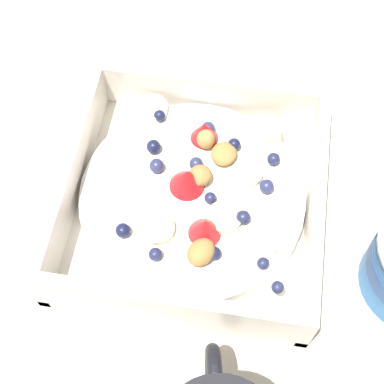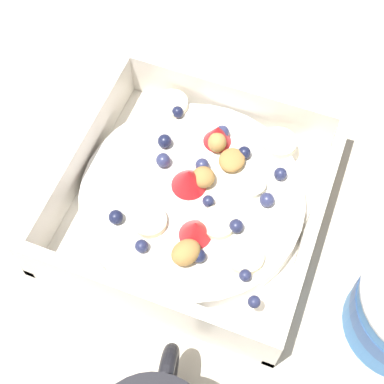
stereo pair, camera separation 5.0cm
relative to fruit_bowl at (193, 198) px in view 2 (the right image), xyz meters
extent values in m
plane|color=beige|center=(-0.01, 0.02, -0.02)|extent=(2.40, 2.40, 0.00)
cube|color=white|center=(0.00, 0.00, -0.01)|extent=(0.22, 0.22, 0.01)
cube|color=white|center=(0.00, -0.11, 0.01)|extent=(0.22, 0.01, 0.06)
cube|color=white|center=(0.00, 0.10, 0.01)|extent=(0.22, 0.01, 0.06)
cube|color=white|center=(-0.10, 0.00, 0.01)|extent=(0.01, 0.20, 0.06)
cube|color=white|center=(0.11, 0.00, 0.01)|extent=(0.01, 0.20, 0.06)
cylinder|color=white|center=(0.00, 0.00, 0.00)|extent=(0.20, 0.20, 0.02)
cylinder|color=beige|center=(0.04, 0.06, 0.01)|extent=(0.04, 0.04, 0.01)
cylinder|color=#F4EAB7|center=(0.02, 0.03, 0.01)|extent=(0.04, 0.04, 0.01)
cylinder|color=#F4EAB7|center=(-0.07, 0.05, 0.01)|extent=(0.04, 0.04, 0.01)
cylinder|color=#F7EFC6|center=(-0.02, 0.04, 0.01)|extent=(0.04, 0.04, 0.01)
cylinder|color=#F7EFC6|center=(-0.08, -0.05, 0.01)|extent=(0.04, 0.04, 0.01)
cylinder|color=beige|center=(0.04, -0.02, 0.01)|extent=(0.04, 0.04, 0.01)
cone|color=red|center=(-0.06, 0.00, 0.02)|extent=(0.03, 0.03, 0.02)
cone|color=red|center=(0.00, -0.01, 0.02)|extent=(0.04, 0.04, 0.02)
cone|color=red|center=(0.04, 0.02, 0.02)|extent=(0.03, 0.03, 0.02)
sphere|color=#23284C|center=(0.02, 0.05, 0.01)|extent=(0.01, 0.01, 0.01)
sphere|color=#191E3D|center=(0.04, 0.02, 0.01)|extent=(0.01, 0.01, 0.01)
sphere|color=navy|center=(-0.02, -0.04, 0.01)|extent=(0.01, 0.01, 0.01)
sphere|color=#23284C|center=(0.06, 0.07, 0.01)|extent=(0.01, 0.01, 0.01)
sphere|color=#191E3D|center=(-0.04, -0.04, 0.01)|extent=(0.01, 0.01, 0.01)
sphere|color=#23284C|center=(0.08, 0.08, 0.01)|extent=(0.01, 0.01, 0.01)
sphere|color=#23284C|center=(0.01, 0.02, 0.01)|extent=(0.01, 0.01, 0.01)
sphere|color=#191E3D|center=(0.05, -0.05, 0.01)|extent=(0.01, 0.01, 0.01)
sphere|color=#191E3D|center=(-0.07, -0.04, 0.01)|extent=(0.01, 0.01, 0.01)
sphere|color=#23284C|center=(-0.04, 0.07, 0.01)|extent=(0.01, 0.01, 0.01)
sphere|color=navy|center=(-0.01, 0.06, 0.01)|extent=(0.01, 0.01, 0.01)
sphere|color=#191E3D|center=(-0.05, 0.03, 0.01)|extent=(0.01, 0.01, 0.01)
sphere|color=#23284C|center=(0.06, -0.02, 0.01)|extent=(0.01, 0.01, 0.01)
sphere|color=navy|center=(-0.07, 0.00, 0.01)|extent=(0.01, 0.01, 0.01)
sphere|color=navy|center=(-0.03, 0.00, 0.01)|extent=(0.01, 0.01, 0.01)
sphere|color=#191E3D|center=(0.06, 0.03, 0.01)|extent=(0.01, 0.01, 0.01)
ellipsoid|color=tan|center=(-0.05, 0.00, 0.02)|extent=(0.02, 0.02, 0.02)
ellipsoid|color=#AD7F42|center=(0.06, 0.01, 0.02)|extent=(0.03, 0.03, 0.02)
ellipsoid|color=#AD7F42|center=(-0.01, 0.00, 0.02)|extent=(0.03, 0.03, 0.02)
ellipsoid|color=#AD7F42|center=(-0.04, 0.02, 0.01)|extent=(0.03, 0.03, 0.01)
ellipsoid|color=silver|center=(-0.16, 0.00, -0.01)|extent=(0.04, 0.05, 0.01)
cylinder|color=silver|center=(-0.18, 0.09, -0.02)|extent=(0.03, 0.12, 0.01)
torus|color=black|center=(0.16, 0.04, 0.03)|extent=(0.05, 0.02, 0.05)
camera|label=1|loc=(0.24, 0.04, 0.44)|focal=53.89mm
camera|label=2|loc=(0.23, 0.09, 0.44)|focal=53.89mm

